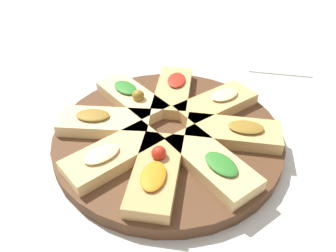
# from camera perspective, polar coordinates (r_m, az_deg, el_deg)

# --- Properties ---
(ground_plane) EXTENTS (3.00, 3.00, 0.00)m
(ground_plane) POSITION_cam_1_polar(r_m,az_deg,el_deg) (0.58, 0.00, -2.67)
(ground_plane) COLOR beige
(serving_board) EXTENTS (0.39, 0.39, 0.02)m
(serving_board) POSITION_cam_1_polar(r_m,az_deg,el_deg) (0.57, 0.00, -1.77)
(serving_board) COLOR #51331E
(serving_board) RESTS_ON ground_plane
(focaccia_slice_0) EXTENTS (0.16, 0.07, 0.03)m
(focaccia_slice_0) POSITION_cam_1_polar(r_m,az_deg,el_deg) (0.57, -11.10, 0.59)
(focaccia_slice_0) COLOR #E5C689
(focaccia_slice_0) RESTS_ON serving_board
(focaccia_slice_1) EXTENTS (0.15, 0.16, 0.03)m
(focaccia_slice_1) POSITION_cam_1_polar(r_m,az_deg,el_deg) (0.51, -9.57, -4.98)
(focaccia_slice_1) COLOR #DBB775
(focaccia_slice_1) RESTS_ON serving_board
(focaccia_slice_2) EXTENTS (0.07, 0.16, 0.04)m
(focaccia_slice_2) POSITION_cam_1_polar(r_m,az_deg,el_deg) (0.48, -2.08, -8.03)
(focaccia_slice_2) COLOR tan
(focaccia_slice_2) RESTS_ON serving_board
(focaccia_slice_3) EXTENTS (0.15, 0.16, 0.03)m
(focaccia_slice_3) POSITION_cam_1_polar(r_m,az_deg,el_deg) (0.49, 7.65, -6.43)
(focaccia_slice_3) COLOR #DBB775
(focaccia_slice_3) RESTS_ON serving_board
(focaccia_slice_4) EXTENTS (0.16, 0.07, 0.03)m
(focaccia_slice_4) POSITION_cam_1_polar(r_m,az_deg,el_deg) (0.55, 11.39, -1.09)
(focaccia_slice_4) COLOR tan
(focaccia_slice_4) RESTS_ON serving_board
(focaccia_slice_5) EXTENTS (0.16, 0.15, 0.03)m
(focaccia_slice_5) POSITION_cam_1_polar(r_m,az_deg,el_deg) (0.61, 8.47, 3.83)
(focaccia_slice_5) COLOR tan
(focaccia_slice_5) RESTS_ON serving_board
(focaccia_slice_6) EXTENTS (0.07, 0.16, 0.03)m
(focaccia_slice_6) POSITION_cam_1_polar(r_m,az_deg,el_deg) (0.65, 1.29, 6.19)
(focaccia_slice_6) COLOR tan
(focaccia_slice_6) RESTS_ON serving_board
(focaccia_slice_7) EXTENTS (0.15, 0.16, 0.04)m
(focaccia_slice_7) POSITION_cam_1_polar(r_m,az_deg,el_deg) (0.63, -6.36, 4.99)
(focaccia_slice_7) COLOR #E5C689
(focaccia_slice_7) RESTS_ON serving_board
(napkin_stack) EXTENTS (0.15, 0.14, 0.01)m
(napkin_stack) POSITION_cam_1_polar(r_m,az_deg,el_deg) (0.86, 18.66, 10.62)
(napkin_stack) COLOR white
(napkin_stack) RESTS_ON ground_plane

